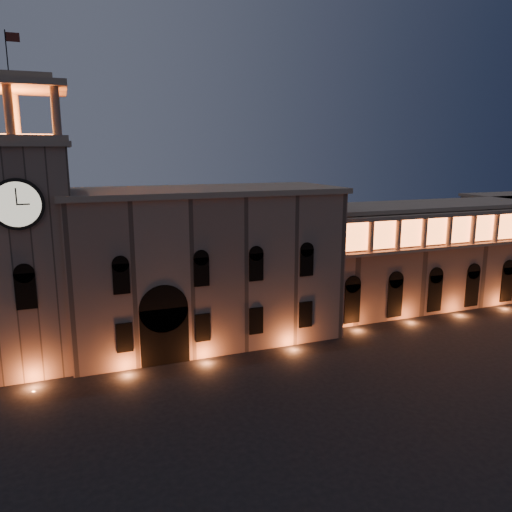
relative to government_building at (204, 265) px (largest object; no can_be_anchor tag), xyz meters
name	(u,v)px	position (x,y,z in m)	size (l,w,h in m)	color
ground	(305,427)	(2.08, -21.93, -8.77)	(160.00, 160.00, 0.00)	black
government_building	(204,265)	(0.00, 0.00, 0.00)	(30.80, 12.80, 17.60)	#886A58
clock_tower	(25,245)	(-18.42, -0.95, 3.73)	(9.80, 9.80, 32.40)	#886A58
colonnade_wing	(431,253)	(34.08, 1.99, -1.44)	(40.60, 11.50, 14.50)	#826553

